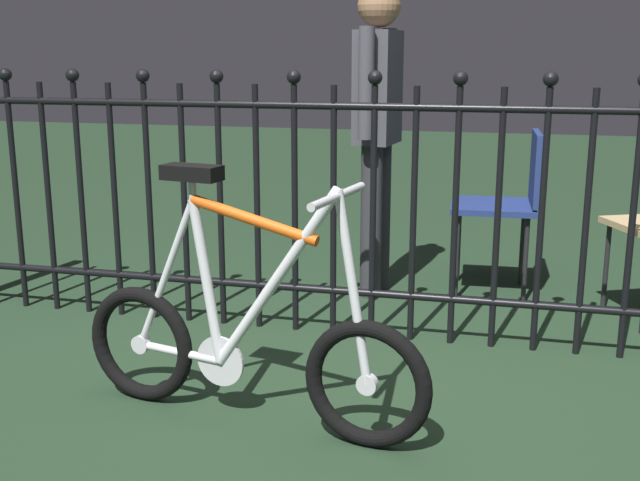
{
  "coord_description": "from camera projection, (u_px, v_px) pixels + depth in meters",
  "views": [
    {
      "loc": [
        0.55,
        -2.59,
        1.25
      ],
      "look_at": [
        -0.15,
        0.21,
        0.55
      ],
      "focal_mm": 44.26,
      "sensor_mm": 36.0,
      "label": 1
    }
  ],
  "objects": [
    {
      "name": "bicycle",
      "position": [
        246.0,
        342.0,
        2.66
      ],
      "size": [
        1.29,
        0.4,
        0.88
      ],
      "color": "black",
      "rests_on": "ground"
    },
    {
      "name": "person_visitor",
      "position": [
        377.0,
        115.0,
        3.97
      ],
      "size": [
        0.21,
        0.47,
        1.57
      ],
      "color": "#2D2D33",
      "rests_on": "ground"
    },
    {
      "name": "iron_fence",
      "position": [
        365.0,
        201.0,
        3.4
      ],
      "size": [
        4.36,
        0.07,
        1.22
      ],
      "color": "black",
      "rests_on": "ground"
    },
    {
      "name": "chair_navy",
      "position": [
        510.0,
        195.0,
        4.05
      ],
      "size": [
        0.45,
        0.44,
        0.85
      ],
      "color": "black",
      "rests_on": "ground"
    },
    {
      "name": "ground_plane",
      "position": [
        345.0,
        403.0,
        2.86
      ],
      "size": [
        20.0,
        20.0,
        0.0
      ],
      "primitive_type": "plane",
      "color": "#1F3421"
    }
  ]
}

